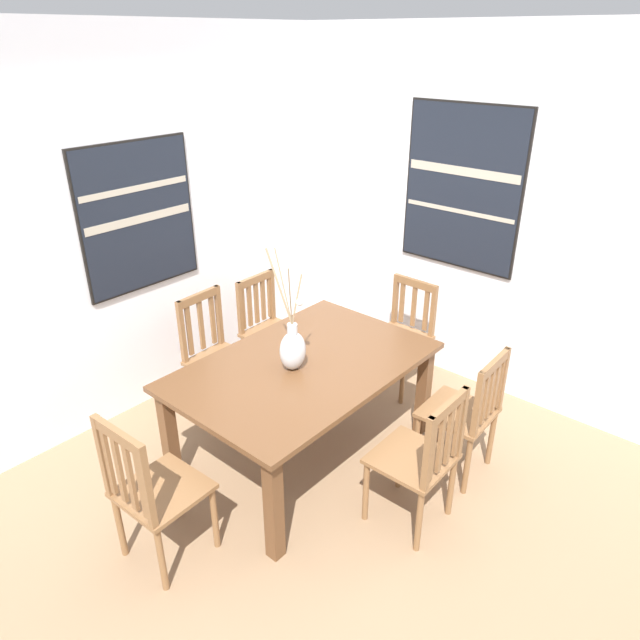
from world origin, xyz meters
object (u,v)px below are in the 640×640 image
Objects in this scene: chair_1 at (216,354)px; dining_table at (304,376)px; painting_on_back_wall at (138,217)px; painting_on_side_wall at (462,188)px; chair_0 at (269,328)px; chair_2 at (402,333)px; centerpiece_vase at (293,348)px; chair_5 at (152,490)px; chair_4 at (467,411)px; chair_3 at (421,458)px.

dining_table is at bearing -88.32° from chair_1.
painting_on_back_wall is 2.36m from painting_on_side_wall.
chair_0 is at bearing -33.97° from painting_on_back_wall.
painting_on_back_wall is (-0.73, 0.49, 0.99)m from chair_0.
painting_on_side_wall reaches higher than dining_table.
chair_0 is 1.01× the size of chair_2.
painting_on_back_wall is at bearing 98.15° from dining_table.
centerpiece_vase is 1.15m from chair_5.
chair_5 is at bearing -179.69° from chair_2.
painting_on_side_wall reaches higher than painting_on_back_wall.
chair_4 is 1.94m from chair_5.
chair_2 is 1.10m from chair_4.
centerpiece_vase is at bearing 93.92° from chair_3.
chair_5 is at bearing -152.93° from chair_0.
chair_0 is at bearing 90.49° from chair_4.
centerpiece_vase is 0.86× the size of chair_3.
chair_1 is at bearing 91.68° from dining_table.
chair_0 is 1.76m from chair_4.
chair_0 is at bearing 72.54° from chair_3.
chair_4 is at bearing -71.71° from chair_1.
painting_on_back_wall reaches higher than dining_table.
chair_5 is 1.94m from painting_on_back_wall.
dining_table is 2.12× the size of centerpiece_vase.
chair_3 is (0.00, -1.77, -0.00)m from chair_1.
chair_1 is 2.21m from painting_on_side_wall.
chair_1 is at bearing 85.89° from centerpiece_vase.
chair_3 reaches higher than chair_2.
centerpiece_vase is 0.88× the size of chair_0.
chair_1 reaches higher than chair_0.
chair_1 is at bearing 36.89° from chair_5.
chair_4 is (0.58, -1.75, -0.00)m from chair_1.
chair_2 is at bearing -44.47° from painting_on_back_wall.
chair_5 is at bearing 152.60° from chair_4.
chair_1 is 0.77× the size of painting_on_side_wall.
chair_3 is 2.11m from painting_on_side_wall.
chair_5 is (-1.14, 0.91, 0.01)m from chair_3.
chair_0 reaches higher than dining_table.
chair_4 is at bearing -54.52° from centerpiece_vase.
chair_4 is (0.58, 0.02, 0.00)m from chair_3.
painting_on_side_wall is at bearing -31.67° from chair_1.
dining_table is 1.59× the size of painting_on_back_wall.
chair_2 is 2.18m from painting_on_back_wall.
chair_1 is 1.06× the size of chair_2.
chair_5 is 0.78× the size of painting_on_side_wall.
painting_on_side_wall is (1.06, 0.74, 1.10)m from chair_4.
painting_on_side_wall is (2.78, -0.15, 1.09)m from chair_5.
centerpiece_vase is at bearing 125.48° from chair_4.
chair_2 is 0.72× the size of painting_on_side_wall.
chair_3 is at bearing -154.99° from painting_on_side_wall.
painting_on_back_wall is at bearing 135.53° from chair_2.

